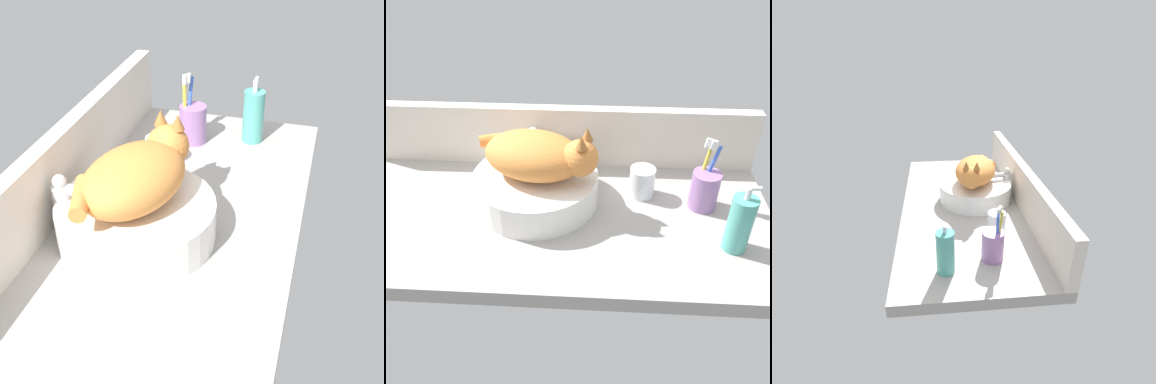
% 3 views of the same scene
% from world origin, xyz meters
% --- Properties ---
extents(ground_plane, '(1.12, 0.53, 0.04)m').
position_xyz_m(ground_plane, '(0.00, 0.00, -0.02)').
color(ground_plane, '#9E9993').
extents(backsplash_panel, '(1.12, 0.04, 0.17)m').
position_xyz_m(backsplash_panel, '(0.00, 0.25, 0.09)').
color(backsplash_panel, silver).
rests_on(backsplash_panel, ground_plane).
extents(sink_basin, '(0.32, 0.32, 0.08)m').
position_xyz_m(sink_basin, '(-0.04, 0.05, 0.04)').
color(sink_basin, white).
rests_on(sink_basin, ground_plane).
extents(cat, '(0.31, 0.23, 0.14)m').
position_xyz_m(cat, '(-0.03, 0.05, 0.14)').
color(cat, orange).
rests_on(cat, sink_basin).
extents(faucet, '(0.05, 0.12, 0.14)m').
position_xyz_m(faucet, '(-0.06, 0.19, 0.07)').
color(faucet, silver).
rests_on(faucet, ground_plane).
extents(soap_dispenser, '(0.05, 0.05, 0.17)m').
position_xyz_m(soap_dispenser, '(0.43, -0.10, 0.07)').
color(soap_dispenser, teal).
rests_on(soap_dispenser, ground_plane).
extents(toothbrush_cup, '(0.07, 0.07, 0.19)m').
position_xyz_m(toothbrush_cup, '(0.39, 0.05, 0.05)').
color(toothbrush_cup, '#996BA8').
rests_on(toothbrush_cup, ground_plane).
extents(water_glass, '(0.07, 0.07, 0.08)m').
position_xyz_m(water_glass, '(0.23, 0.09, 0.04)').
color(water_glass, white).
rests_on(water_glass, ground_plane).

